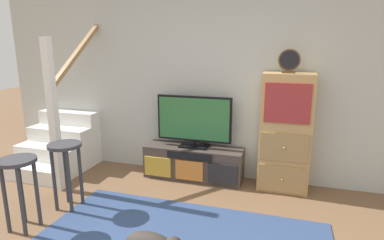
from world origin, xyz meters
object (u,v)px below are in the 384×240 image
(television, at_px, (194,120))
(bar_stool_far, at_px, (66,161))
(side_cabinet, at_px, (285,133))
(bar_stool_near, at_px, (19,177))
(media_console, at_px, (193,163))
(desk_clock, at_px, (289,61))

(television, xyz_separation_m, bar_stool_far, (-1.05, -1.15, -0.24))
(side_cabinet, relative_size, bar_stool_far, 1.95)
(television, height_order, bar_stool_near, television)
(media_console, xyz_separation_m, bar_stool_near, (-1.20, -1.60, 0.31))
(desk_clock, height_order, bar_stool_far, desk_clock)
(bar_stool_near, bearing_deg, side_cabinet, 34.76)
(media_console, xyz_separation_m, television, (0.00, 0.02, 0.57))
(side_cabinet, height_order, desk_clock, desk_clock)
(bar_stool_far, bearing_deg, television, 47.61)
(bar_stool_near, distance_m, bar_stool_far, 0.49)
(desk_clock, height_order, bar_stool_near, desk_clock)
(television, distance_m, desk_clock, 1.35)
(bar_stool_near, relative_size, bar_stool_far, 0.98)
(television, distance_m, bar_stool_near, 2.03)
(desk_clock, xyz_separation_m, bar_stool_far, (-2.16, -1.13, -1.00))
(desk_clock, distance_m, bar_stool_far, 2.64)
(television, relative_size, side_cabinet, 0.69)
(television, xyz_separation_m, bar_stool_near, (-1.20, -1.62, -0.25))
(bar_stool_far, bearing_deg, desk_clock, 27.48)
(bar_stool_near, bearing_deg, media_console, 53.17)
(side_cabinet, xyz_separation_m, bar_stool_near, (-2.32, -1.61, -0.18))
(media_console, distance_m, desk_clock, 1.73)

